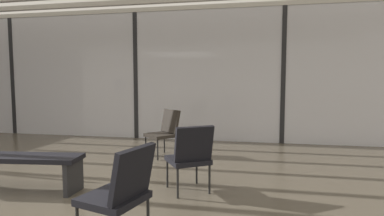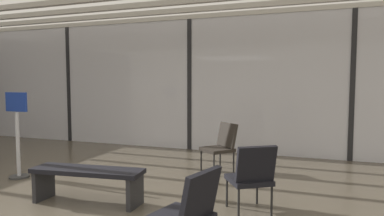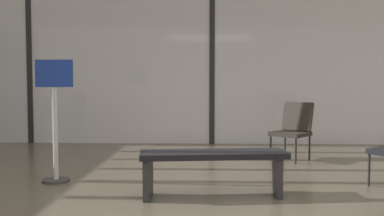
# 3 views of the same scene
# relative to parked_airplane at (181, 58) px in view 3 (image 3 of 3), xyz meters

# --- Properties ---
(glass_curtain_wall) EXTENTS (14.00, 0.08, 3.08)m
(glass_curtain_wall) POSITION_rel_parked_airplane_xyz_m (0.92, -5.82, -0.40)
(glass_curtain_wall) COLOR silver
(glass_curtain_wall) RESTS_ON ground
(window_mullion_0) EXTENTS (0.10, 0.12, 3.08)m
(window_mullion_0) POSITION_rel_parked_airplane_xyz_m (-2.58, -5.82, -0.40)
(window_mullion_0) COLOR black
(window_mullion_0) RESTS_ON ground
(window_mullion_1) EXTENTS (0.10, 0.12, 3.08)m
(window_mullion_1) POSITION_rel_parked_airplane_xyz_m (0.92, -5.82, -0.40)
(window_mullion_1) COLOR black
(window_mullion_1) RESTS_ON ground
(parked_airplane) EXTENTS (13.02, 3.88, 3.88)m
(parked_airplane) POSITION_rel_parked_airplane_xyz_m (0.00, 0.00, 0.00)
(parked_airplane) COLOR silver
(parked_airplane) RESTS_ON ground
(lounge_chair_0) EXTENTS (0.71, 0.71, 0.87)m
(lounge_chair_0) POSITION_rel_parked_airplane_xyz_m (2.13, -7.50, -1.45)
(lounge_chair_0) COLOR #28231E
(lounge_chair_0) RESTS_ON ground
(waiting_bench) EXTENTS (1.54, 0.57, 0.47)m
(waiting_bench) POSITION_rel_parked_airplane_xyz_m (0.89, -9.70, -1.58)
(waiting_bench) COLOR black
(waiting_bench) RESTS_ON ground
(info_sign) EXTENTS (0.44, 0.32, 1.44)m
(info_sign) POSITION_rel_parked_airplane_xyz_m (-0.97, -9.08, -1.26)
(info_sign) COLOR #333333
(info_sign) RESTS_ON ground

